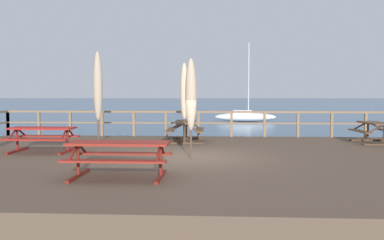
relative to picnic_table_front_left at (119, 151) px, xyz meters
name	(u,v)px	position (x,y,z in m)	size (l,w,h in m)	color
ground_plane	(190,187)	(1.34, 3.11, -1.44)	(600.00, 600.00, 0.00)	navy
wooden_deck	(190,172)	(1.34, 3.11, -1.00)	(16.95, 11.73, 0.88)	brown
railing_waterside_far	(199,119)	(1.34, 8.83, 0.16)	(16.75, 0.10, 1.09)	brown
picnic_table_front_left	(119,151)	(0.00, 0.00, 0.00)	(2.15, 1.40, 0.78)	maroon
picnic_table_mid_left	(185,127)	(0.91, 6.99, 0.00)	(1.46, 2.13, 0.78)	brown
picnic_table_back_left	(42,134)	(-3.32, 3.82, -0.01)	(1.96, 1.40, 0.78)	maroon
picnic_table_back_right	(376,128)	(7.92, 6.82, -0.01)	(1.45, 1.84, 0.78)	brown
patio_umbrella_tall_back_left	(191,95)	(1.38, 2.78, 1.21)	(0.32, 0.32, 2.78)	#4C3828
patio_umbrella_tall_back_right	(184,92)	(0.87, 6.95, 1.33)	(0.32, 0.32, 2.98)	#4C3828
patio_umbrella_short_mid	(98,86)	(-1.90, 5.05, 1.49)	(0.32, 0.32, 3.23)	#4C3828
sailboat_distant	(245,116)	(4.92, 32.29, -0.93)	(6.01, 1.71, 7.72)	white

